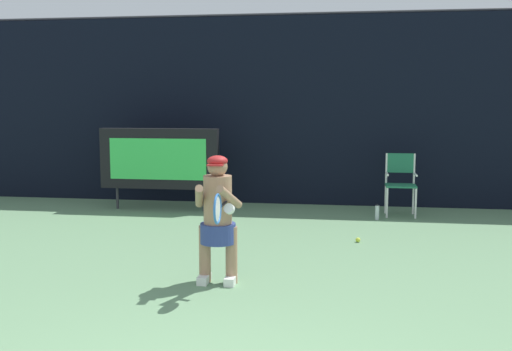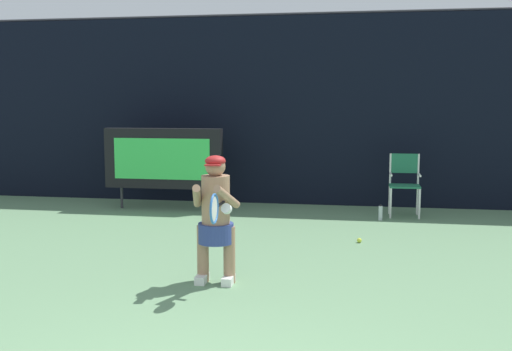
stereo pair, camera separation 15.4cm
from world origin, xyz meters
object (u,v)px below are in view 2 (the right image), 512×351
scoreboard (163,159)px  tennis_ball_spare (359,240)px  tennis_player (216,215)px  umpire_chair (404,181)px  water_bottle (380,213)px  tennis_racket (215,208)px

scoreboard → tennis_ball_spare: size_ratio=32.35×
tennis_player → umpire_chair: bearing=62.0°
scoreboard → water_bottle: scoreboard is taller
umpire_chair → scoreboard: bearing=-178.4°
scoreboard → tennis_racket: size_ratio=3.65×
water_bottle → tennis_racket: (-1.79, -4.38, 0.80)m
tennis_racket → tennis_ball_spare: size_ratio=8.85×
tennis_player → tennis_ball_spare: bearing=54.3°
tennis_player → tennis_ball_spare: 2.77m
water_bottle → tennis_ball_spare: size_ratio=3.90×
umpire_chair → water_bottle: 0.79m
tennis_racket → tennis_player: bearing=113.1°
scoreboard → tennis_ball_spare: 4.22m
tennis_player → tennis_ball_spare: size_ratio=20.75×
tennis_player → tennis_racket: (0.11, -0.49, 0.17)m
scoreboard → umpire_chair: bearing=1.6°
scoreboard → water_bottle: size_ratio=8.30×
scoreboard → tennis_player: (2.01, -4.22, -0.19)m
tennis_ball_spare → water_bottle: bearing=78.6°
scoreboard → tennis_player: 4.68m
tennis_player → tennis_ball_spare: (1.56, 2.17, -0.72)m
scoreboard → umpire_chair: 4.34m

